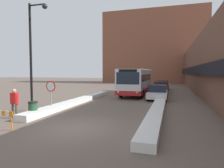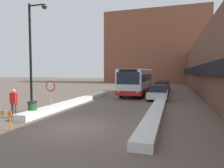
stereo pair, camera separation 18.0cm
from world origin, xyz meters
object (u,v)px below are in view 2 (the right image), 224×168
Objects in this scene: city_bus at (137,81)px; pedestrian at (14,101)px; street_lamp at (33,47)px; parked_car_back at (164,85)px; parked_car_front at (158,92)px; trash_bin at (32,109)px; parked_car_middle at (162,88)px; stop_sign at (51,89)px; construction_barricade at (3,116)px.

pedestrian is (-4.96, -14.77, -0.63)m from city_bus.
parked_car_back is at bearing 69.88° from street_lamp.
city_bus is 2.15× the size of parked_car_back.
parked_car_back is at bearing 90.00° from parked_car_front.
parked_car_front is 12.61m from trash_bin.
parked_car_back is at bearing 71.25° from city_bus.
stop_sign is (-7.02, -14.62, 0.81)m from parked_car_middle.
construction_barricade is (-6.49, -19.41, -0.10)m from parked_car_middle.
street_lamp reaches higher than trash_bin.
parked_car_back is 0.65× the size of street_lamp.
city_bus reaches higher than construction_barricade.
construction_barricade is at bearing -71.84° from street_lamp.
pedestrian is 1.90× the size of trash_bin.
parked_car_middle is 5.13× the size of trash_bin.
stop_sign reaches higher than construction_barricade.
parked_car_middle reaches higher than construction_barricade.
parked_car_back is at bearing 78.21° from pedestrian.
parked_car_front is 4.27× the size of construction_barricade.
trash_bin is at bearing -107.65° from parked_car_back.
city_bus is 14.10m from street_lamp.
parked_car_front is 2.16× the size of stop_sign.
city_bus reaches higher than stop_sign.
street_lamp reaches higher than parked_car_middle.
parked_car_back reaches higher than trash_bin.
trash_bin is (-7.13, -16.47, -0.28)m from parked_car_middle.
street_lamp is at bearing -116.93° from parked_car_middle.
pedestrian is at bearing -131.00° from trash_bin.
parked_car_front reaches higher than parked_car_back.
trash_bin is at bearing 102.20° from construction_barricade.
parked_car_middle is 20.47m from construction_barricade.
trash_bin reaches higher than construction_barricade.
parked_car_back is 5.09× the size of trash_bin.
street_lamp reaches higher than stop_sign.
street_lamp is at bearing -130.00° from parked_car_front.
parked_car_back is 2.69× the size of pedestrian.
stop_sign is 4.90m from construction_barricade.
pedestrian is at bearing -124.95° from parked_car_front.
trash_bin is (-7.13, -22.41, -0.25)m from parked_car_back.
stop_sign is 1.21× the size of pedestrian.
street_lamp is 5.75m from construction_barricade.
parked_car_middle is at bearing -90.00° from parked_car_back.
parked_car_front is 0.96× the size of parked_car_middle.
pedestrian is at bearing -114.37° from parked_car_middle.
pedestrian is (-7.82, -17.27, 0.32)m from parked_car_middle.
stop_sign is 2.15m from trash_bin.
parked_car_back is 26.17m from construction_barricade.
parked_car_back is at bearing 72.35° from trash_bin.
parked_car_middle reaches higher than parked_car_front.
stop_sign is at bearing 96.29° from construction_barricade.
parked_car_front is at bearing 61.89° from pedestrian.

